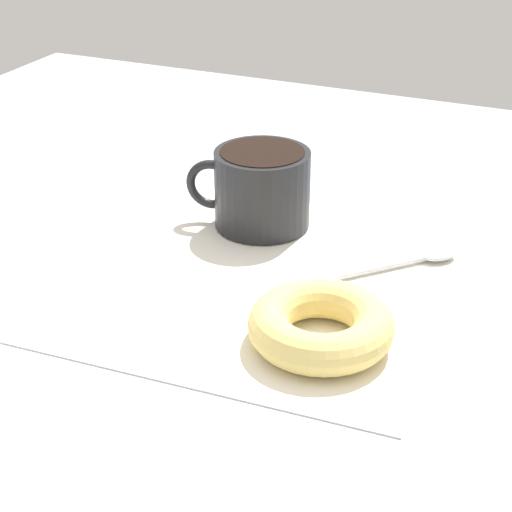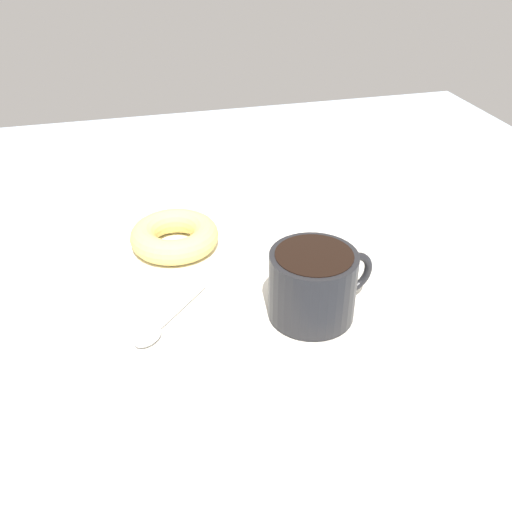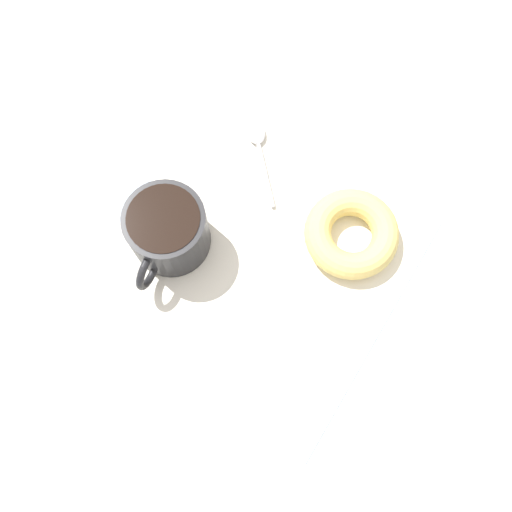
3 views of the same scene
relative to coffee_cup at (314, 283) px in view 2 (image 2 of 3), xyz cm
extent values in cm
cube|color=#99A8B7|center=(12.17, 1.03, -5.38)|extent=(120.00, 120.00, 2.00)
cube|color=white|center=(9.98, 3.89, -4.23)|extent=(35.89, 35.89, 0.30)
cylinder|color=black|center=(-0.03, 0.16, -0.20)|extent=(9.54, 9.54, 7.77)
cylinder|color=black|center=(-0.03, 0.16, 3.49)|extent=(8.34, 8.34, 0.60)
torus|color=black|center=(1.04, -4.93, -0.20)|extent=(1.97, 5.32, 5.25)
torus|color=#E5C66B|center=(17.86, 12.93, -2.43)|extent=(11.58, 11.58, 3.32)
ellipsoid|color=silver|center=(0.01, 18.23, -3.63)|extent=(4.26, 4.22, 0.90)
cylinder|color=silver|center=(4.25, 14.21, -3.80)|extent=(7.46, 7.10, 0.56)
camera|label=1|loc=(71.68, 31.02, 34.02)|focal=60.00mm
camera|label=2|loc=(-47.06, 18.52, 35.92)|focal=40.00mm
camera|label=3|loc=(21.22, -12.34, 63.09)|focal=40.00mm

